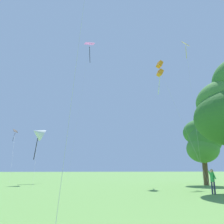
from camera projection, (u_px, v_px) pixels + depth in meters
The scene contains 7 objects.
kite_black_large at pixel (15, 135), 39.50m from camera, with size 2.16×8.81×8.58m.
kite_white_distant at pixel (38, 133), 30.09m from camera, with size 2.27×6.40×7.38m.
kite_pink_low at pixel (89, 50), 50.25m from camera, with size 4.66×7.44×29.11m.
kite_yellow_diamond at pixel (186, 50), 34.45m from camera, with size 3.91×7.50×20.67m.
kite_orange_box at pixel (160, 69), 31.99m from camera, with size 1.48×8.38×16.34m.
person_with_spool at pixel (212, 179), 17.40m from camera, with size 0.38×0.54×1.81m.
tree_left_oak at pixel (203, 139), 28.59m from camera, with size 4.71×5.17×8.03m.
Camera 1 is at (-0.69, -2.07, 1.77)m, focal length 37.48 mm.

